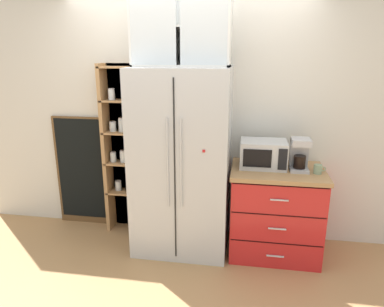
# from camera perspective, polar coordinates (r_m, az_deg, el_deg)

# --- Properties ---
(ground_plane) EXTENTS (10.59, 10.59, 0.00)m
(ground_plane) POSITION_cam_1_polar(r_m,az_deg,el_deg) (3.82, -1.54, -14.65)
(ground_plane) COLOR tan
(wall_back_cream) EXTENTS (4.90, 0.10, 2.55)m
(wall_back_cream) POSITION_cam_1_polar(r_m,az_deg,el_deg) (3.74, -0.54, 5.65)
(wall_back_cream) COLOR silver
(wall_back_cream) RESTS_ON ground
(refrigerator) EXTENTS (0.93, 0.71, 1.83)m
(refrigerator) POSITION_cam_1_polar(r_m,az_deg,el_deg) (3.45, -1.64, -1.39)
(refrigerator) COLOR silver
(refrigerator) RESTS_ON ground
(pantry_shelf_column) EXTENTS (0.45, 0.24, 1.86)m
(pantry_shelf_column) POSITION_cam_1_polar(r_m,az_deg,el_deg) (3.90, -11.08, 0.93)
(pantry_shelf_column) COLOR brown
(pantry_shelf_column) RESTS_ON ground
(counter_cabinet) EXTENTS (0.88, 0.67, 0.89)m
(counter_cabinet) POSITION_cam_1_polar(r_m,az_deg,el_deg) (3.60, 13.44, -9.15)
(counter_cabinet) COLOR red
(counter_cabinet) RESTS_ON ground
(microwave) EXTENTS (0.44, 0.33, 0.26)m
(microwave) POSITION_cam_1_polar(r_m,az_deg,el_deg) (3.44, 11.59, -0.06)
(microwave) COLOR silver
(microwave) RESTS_ON counter_cabinet
(coffee_maker) EXTENTS (0.17, 0.20, 0.31)m
(coffee_maker) POSITION_cam_1_polar(r_m,az_deg,el_deg) (3.42, 17.22, -0.09)
(coffee_maker) COLOR #B7B7BC
(coffee_maker) RESTS_ON counter_cabinet
(mug_sage) EXTENTS (0.11, 0.08, 0.09)m
(mug_sage) POSITION_cam_1_polar(r_m,az_deg,el_deg) (3.40, 19.95, -2.42)
(mug_sage) COLOR #8CA37F
(mug_sage) RESTS_ON counter_cabinet
(bottle_amber) EXTENTS (0.06, 0.06, 0.26)m
(bottle_amber) POSITION_cam_1_polar(r_m,az_deg,el_deg) (3.40, 14.04, -0.70)
(bottle_amber) COLOR brown
(bottle_amber) RESTS_ON counter_cabinet
(bottle_green) EXTENTS (0.06, 0.06, 0.24)m
(bottle_green) POSITION_cam_1_polar(r_m,az_deg,el_deg) (3.40, 14.04, -0.85)
(bottle_green) COLOR #285B33
(bottle_green) RESTS_ON counter_cabinet
(upper_cabinet) EXTENTS (0.89, 0.32, 0.69)m
(upper_cabinet) POSITION_cam_1_polar(r_m,az_deg,el_deg) (3.35, -1.66, 19.94)
(upper_cabinet) COLOR silver
(upper_cabinet) RESTS_ON refrigerator
(chalkboard_menu) EXTENTS (0.60, 0.04, 1.28)m
(chalkboard_menu) POSITION_cam_1_polar(r_m,az_deg,el_deg) (4.23, -17.67, -2.75)
(chalkboard_menu) COLOR brown
(chalkboard_menu) RESTS_ON ground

